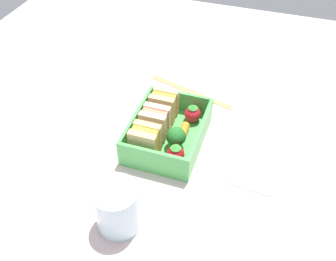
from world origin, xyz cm
name	(u,v)px	position (x,y,z in cm)	size (l,w,h in cm)	color
ground_plane	(168,144)	(0.00, 0.00, -1.00)	(120.00, 120.00, 2.00)	beige
bento_tray	(168,139)	(0.00, 0.00, 0.60)	(17.03, 12.87, 1.20)	#4EB254
bento_rim	(168,128)	(0.00, 0.00, 3.32)	(17.03, 12.87, 4.25)	#4EB254
sandwich_left	(145,141)	(-5.08, 2.49, 4.05)	(3.93, 4.98, 5.70)	tan
sandwich_center_left	(155,122)	(0.00, 2.49, 4.05)	(3.93, 4.98, 5.70)	#DDBB8A
sandwich_center	(164,105)	(5.08, 2.49, 4.05)	(3.93, 4.98, 5.70)	tan
strawberry_far_left	(176,154)	(-5.33, -3.14, 2.88)	(3.12, 3.12, 3.72)	red
broccoli_floret	(176,137)	(-2.08, -2.18, 3.67)	(3.58, 3.58, 4.36)	#92CF67
carrot_stick_far_left	(184,131)	(1.53, -2.60, 1.97)	(1.54, 1.54, 3.63)	orange
strawberry_left	(193,114)	(5.72, -3.14, 2.92)	(3.20, 3.20, 3.80)	red
chopstick_pair	(189,90)	(15.87, 0.36, 0.35)	(6.88, 19.76, 0.70)	tan
drinking_glass	(117,208)	(-19.36, 1.51, 4.03)	(6.80, 6.80, 8.07)	silver
folded_napkin	(254,164)	(-0.86, -16.34, 0.20)	(12.05, 8.59, 0.40)	silver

